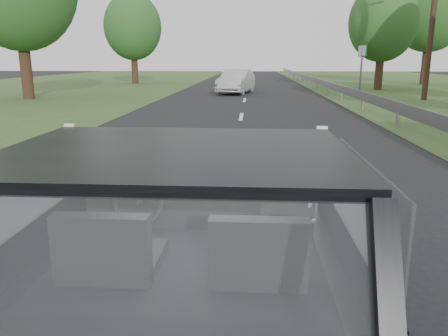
# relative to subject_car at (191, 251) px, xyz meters

# --- Properties ---
(subject_car) EXTENTS (1.80, 4.00, 1.45)m
(subject_car) POSITION_rel_subject_car_xyz_m (0.00, 0.00, 0.00)
(subject_car) COLOR black
(subject_car) RESTS_ON ground
(dashboard) EXTENTS (1.58, 0.45, 0.30)m
(dashboard) POSITION_rel_subject_car_xyz_m (0.00, 0.62, 0.12)
(dashboard) COLOR black
(dashboard) RESTS_ON subject_car
(driver_seat) EXTENTS (0.50, 0.72, 0.42)m
(driver_seat) POSITION_rel_subject_car_xyz_m (-0.40, -0.29, 0.16)
(driver_seat) COLOR black
(driver_seat) RESTS_ON subject_car
(passenger_seat) EXTENTS (0.50, 0.72, 0.42)m
(passenger_seat) POSITION_rel_subject_car_xyz_m (0.40, -0.29, 0.16)
(passenger_seat) COLOR black
(passenger_seat) RESTS_ON subject_car
(steering_wheel) EXTENTS (0.36, 0.36, 0.04)m
(steering_wheel) POSITION_rel_subject_car_xyz_m (-0.40, 0.33, 0.20)
(steering_wheel) COLOR black
(steering_wheel) RESTS_ON dashboard
(cat) EXTENTS (0.62, 0.31, 0.27)m
(cat) POSITION_rel_subject_car_xyz_m (0.26, 0.58, 0.36)
(cat) COLOR gray
(cat) RESTS_ON dashboard
(guardrail) EXTENTS (0.05, 90.00, 0.32)m
(guardrail) POSITION_rel_subject_car_xyz_m (4.30, 10.00, -0.15)
(guardrail) COLOR gray
(guardrail) RESTS_ON ground
(other_car) EXTENTS (2.30, 4.23, 1.32)m
(other_car) POSITION_rel_subject_car_xyz_m (-0.56, 22.31, -0.07)
(other_car) COLOR #BCBCBC
(other_car) RESTS_ON ground
(highway_sign) EXTENTS (0.31, 1.07, 2.67)m
(highway_sign) POSITION_rel_subject_car_xyz_m (6.70, 24.23, 0.61)
(highway_sign) COLOR #124720
(highway_sign) RESTS_ON ground
(utility_pole) EXTENTS (0.27, 0.27, 7.86)m
(utility_pole) POSITION_rel_subject_car_xyz_m (8.38, 18.72, 3.21)
(utility_pole) COLOR brown
(utility_pole) RESTS_ON ground
(tree_2) EXTENTS (5.04, 5.04, 6.22)m
(tree_2) POSITION_rel_subject_car_xyz_m (8.21, 25.91, 2.39)
(tree_2) COLOR #345C27
(tree_2) RESTS_ON ground
(tree_3) EXTENTS (6.92, 6.92, 8.71)m
(tree_3) POSITION_rel_subject_car_xyz_m (13.29, 32.14, 3.63)
(tree_3) COLOR #345C27
(tree_3) RESTS_ON ground
(tree_5) EXTENTS (6.95, 6.95, 8.13)m
(tree_5) POSITION_rel_subject_car_xyz_m (-10.34, 18.06, 3.34)
(tree_5) COLOR #345C27
(tree_5) RESTS_ON ground
(tree_6) EXTENTS (5.58, 5.58, 6.57)m
(tree_6) POSITION_rel_subject_car_xyz_m (-8.80, 31.79, 2.56)
(tree_6) COLOR #345C27
(tree_6) RESTS_ON ground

